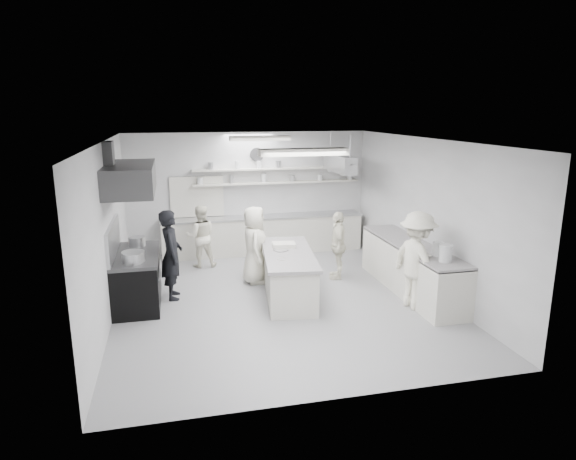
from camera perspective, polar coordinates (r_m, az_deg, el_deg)
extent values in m
cube|color=#9F9F9F|center=(9.64, -1.11, -7.92)|extent=(6.00, 7.00, 0.02)
cube|color=silver|center=(8.98, -1.20, 10.31)|extent=(6.00, 7.00, 0.02)
cube|color=silver|center=(12.57, -4.49, 4.31)|extent=(6.00, 0.04, 3.00)
cube|color=silver|center=(5.95, 5.95, -6.44)|extent=(6.00, 0.04, 3.00)
cube|color=silver|center=(9.07, -20.02, -0.14)|extent=(0.04, 7.00, 3.00)
cube|color=silver|center=(10.23, 15.53, 1.69)|extent=(0.04, 7.00, 3.00)
cube|color=black|center=(9.70, -16.90, -5.49)|extent=(0.80, 1.80, 0.90)
cube|color=#3D3E3E|center=(9.27, -17.71, 5.68)|extent=(0.85, 2.00, 0.50)
cube|color=beige|center=(12.54, -2.84, -0.54)|extent=(5.00, 0.60, 0.92)
cube|color=beige|center=(12.53, -1.24, 5.48)|extent=(4.20, 0.26, 0.04)
cube|color=beige|center=(12.49, -1.25, 7.07)|extent=(4.20, 0.26, 0.04)
cube|color=black|center=(12.44, -10.41, 3.79)|extent=(1.30, 0.04, 1.00)
cylinder|color=white|center=(12.45, -3.62, 8.64)|extent=(0.32, 0.05, 0.32)
cube|color=beige|center=(10.16, 13.95, -4.32)|extent=(0.74, 3.30, 0.94)
cube|color=#B3B4B6|center=(11.88, 5.93, 7.63)|extent=(0.30, 1.60, 0.40)
cube|color=beige|center=(7.24, 1.81, 8.94)|extent=(1.30, 0.25, 0.10)
cube|color=beige|center=(10.75, -3.22, 10.47)|extent=(1.30, 0.25, 0.10)
cube|color=beige|center=(9.61, 0.05, -5.25)|extent=(1.13, 2.36, 0.84)
cylinder|color=#B3B4B6|center=(9.06, -17.33, -3.06)|extent=(0.39, 0.39, 0.23)
imported|color=black|center=(9.66, -13.24, -2.77)|extent=(0.42, 0.63, 1.72)
imported|color=white|center=(11.51, -10.00, -0.71)|extent=(0.71, 0.55, 1.44)
imported|color=white|center=(10.30, -3.88, -1.72)|extent=(0.60, 0.84, 1.62)
imported|color=white|center=(10.61, 5.76, -1.74)|extent=(0.60, 0.92, 1.46)
imported|color=white|center=(9.23, 14.59, -3.40)|extent=(0.92, 1.28, 1.79)
imported|color=#B3B4B6|center=(9.61, -0.83, -2.45)|extent=(0.35, 0.35, 0.06)
imported|color=beige|center=(9.05, -0.71, -3.49)|extent=(0.18, 0.18, 0.06)
imported|color=beige|center=(9.22, 15.27, -2.98)|extent=(0.31, 0.31, 0.06)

